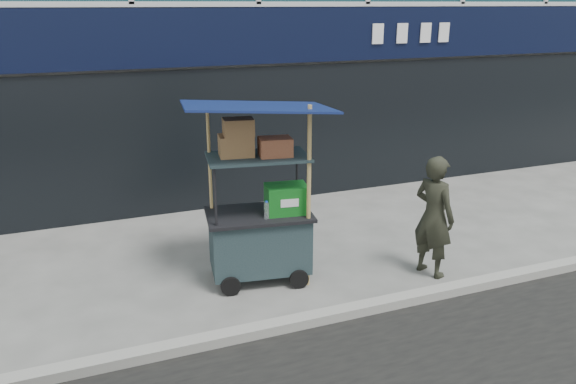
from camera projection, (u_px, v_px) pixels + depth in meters
name	position (u px, v px, depth m)	size (l,w,h in m)	color
ground	(365.00, 303.00, 6.74)	(80.00, 80.00, 0.00)	#5E5E5A
curb	(373.00, 306.00, 6.55)	(80.00, 0.18, 0.12)	gray
vendor_cart	(261.00, 219.00, 7.08)	(1.90, 1.48, 2.36)	#1B2B2E
vendor_man	(434.00, 216.00, 7.23)	(0.59, 0.39, 1.61)	#26281D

